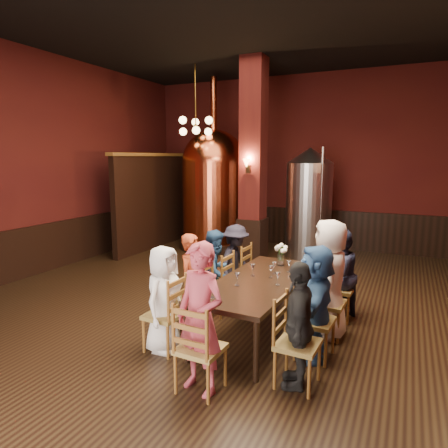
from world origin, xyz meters
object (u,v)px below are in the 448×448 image
at_px(dining_table, 260,284).
at_px(rose_vase, 281,251).
at_px(person_0, 164,299).
at_px(copper_kettle, 214,188).
at_px(steel_vessel, 309,203).
at_px(person_2, 216,272).
at_px(person_1, 193,282).

xyz_separation_m(dining_table, rose_vase, (0.05, 0.80, 0.29)).
relative_size(dining_table, person_0, 1.84).
distance_m(person_0, rose_vase, 2.02).
relative_size(copper_kettle, rose_vase, 12.69).
relative_size(dining_table, rose_vase, 7.12).
bearing_deg(copper_kettle, steel_vessel, 1.83).
xyz_separation_m(person_2, rose_vase, (0.88, 0.43, 0.32)).
xyz_separation_m(person_2, copper_kettle, (-2.05, 4.08, 0.94)).
bearing_deg(person_1, copper_kettle, 30.21).
relative_size(steel_vessel, rose_vase, 7.57).
relative_size(person_1, steel_vessel, 0.52).
xyz_separation_m(copper_kettle, steel_vessel, (2.48, 0.08, -0.29)).
distance_m(person_0, person_2, 1.33).
bearing_deg(person_0, dining_table, -43.31).
bearing_deg(person_1, dining_table, -64.27).
bearing_deg(person_2, person_1, 175.99).
relative_size(dining_table, steel_vessel, 0.94).
xyz_separation_m(dining_table, person_1, (-0.86, -0.29, -0.01)).
height_order(dining_table, person_0, person_0).
bearing_deg(person_1, person_2, 4.51).
distance_m(copper_kettle, steel_vessel, 2.49).
distance_m(person_1, person_2, 0.66).
bearing_deg(rose_vase, person_2, -154.08).
xyz_separation_m(dining_table, steel_vessel, (-0.41, 4.53, 0.61)).
bearing_deg(rose_vase, copper_kettle, 128.76).
height_order(copper_kettle, steel_vessel, copper_kettle).
xyz_separation_m(person_0, steel_vessel, (0.49, 5.49, 0.64)).
relative_size(dining_table, person_2, 1.88).
bearing_deg(rose_vase, person_0, -118.24).
height_order(person_0, steel_vessel, steel_vessel).
relative_size(person_0, copper_kettle, 0.30).
bearing_deg(rose_vase, dining_table, -93.53).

